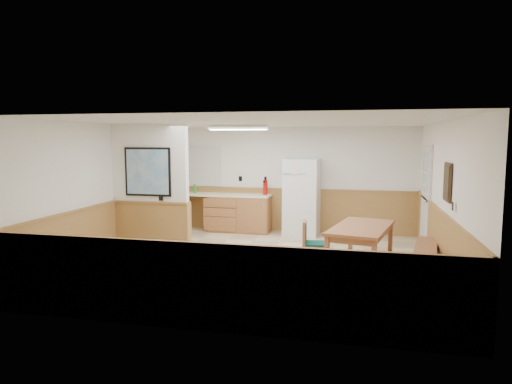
% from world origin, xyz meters
% --- Properties ---
extents(ground, '(6.00, 6.00, 0.00)m').
position_xyz_m(ground, '(0.00, 0.00, 0.00)').
color(ground, beige).
rests_on(ground, ground).
extents(ceiling, '(6.00, 6.00, 0.02)m').
position_xyz_m(ceiling, '(0.00, 0.00, 2.50)').
color(ceiling, silver).
rests_on(ceiling, back_wall).
extents(back_wall, '(6.00, 0.02, 2.50)m').
position_xyz_m(back_wall, '(0.00, 3.00, 1.25)').
color(back_wall, white).
rests_on(back_wall, ground).
extents(right_wall, '(0.02, 6.00, 2.50)m').
position_xyz_m(right_wall, '(3.00, 0.00, 1.25)').
color(right_wall, white).
rests_on(right_wall, ground).
extents(left_wall, '(0.02, 6.00, 2.50)m').
position_xyz_m(left_wall, '(-3.00, 0.00, 1.25)').
color(left_wall, white).
rests_on(left_wall, ground).
extents(wainscot_back, '(6.00, 0.04, 1.00)m').
position_xyz_m(wainscot_back, '(0.00, 2.98, 0.50)').
color(wainscot_back, '#A07140').
rests_on(wainscot_back, ground).
extents(wainscot_right, '(0.04, 6.00, 1.00)m').
position_xyz_m(wainscot_right, '(2.98, 0.00, 0.50)').
color(wainscot_right, '#A07140').
rests_on(wainscot_right, ground).
extents(wainscot_left, '(0.04, 6.00, 1.00)m').
position_xyz_m(wainscot_left, '(-2.98, 0.00, 0.50)').
color(wainscot_left, '#A07140').
rests_on(wainscot_left, ground).
extents(partition_wall, '(1.50, 0.20, 2.50)m').
position_xyz_m(partition_wall, '(-2.25, 0.19, 1.23)').
color(partition_wall, white).
rests_on(partition_wall, ground).
extents(kitchen_counter, '(2.20, 0.61, 1.00)m').
position_xyz_m(kitchen_counter, '(-1.21, 2.68, 0.46)').
color(kitchen_counter, '#9D6338').
rests_on(kitchen_counter, ground).
extents(exterior_door, '(0.07, 1.02, 2.15)m').
position_xyz_m(exterior_door, '(2.96, 1.90, 1.05)').
color(exterior_door, silver).
rests_on(exterior_door, ground).
extents(kitchen_window, '(0.80, 0.04, 1.00)m').
position_xyz_m(kitchen_window, '(-2.10, 2.98, 1.55)').
color(kitchen_window, silver).
rests_on(kitchen_window, back_wall).
extents(wall_painting, '(0.04, 0.50, 0.60)m').
position_xyz_m(wall_painting, '(2.97, -0.30, 1.55)').
color(wall_painting, '#342214').
rests_on(wall_painting, right_wall).
extents(fluorescent_fixture, '(1.20, 0.30, 0.09)m').
position_xyz_m(fluorescent_fixture, '(-0.80, 1.30, 2.45)').
color(fluorescent_fixture, silver).
rests_on(fluorescent_fixture, ceiling).
extents(refrigerator, '(0.82, 0.75, 1.77)m').
position_xyz_m(refrigerator, '(0.36, 2.63, 0.88)').
color(refrigerator, white).
rests_on(refrigerator, ground).
extents(dining_table, '(1.20, 1.85, 0.75)m').
position_xyz_m(dining_table, '(1.69, -0.01, 0.66)').
color(dining_table, '#995C38').
rests_on(dining_table, ground).
extents(dining_bench, '(0.60, 1.59, 0.45)m').
position_xyz_m(dining_bench, '(2.75, 0.07, 0.34)').
color(dining_bench, '#995C38').
rests_on(dining_bench, ground).
extents(dining_chair, '(0.62, 0.46, 0.85)m').
position_xyz_m(dining_chair, '(0.85, -0.25, 0.50)').
color(dining_chair, '#995C38').
rests_on(dining_chair, ground).
extents(fire_extinguisher, '(0.13, 0.13, 0.43)m').
position_xyz_m(fire_extinguisher, '(-0.52, 2.71, 1.09)').
color(fire_extinguisher, '#AE0F09').
rests_on(fire_extinguisher, kitchen_counter).
extents(soap_bottle, '(0.09, 0.09, 0.22)m').
position_xyz_m(soap_bottle, '(-2.28, 2.70, 1.01)').
color(soap_bottle, green).
rests_on(soap_bottle, kitchen_counter).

